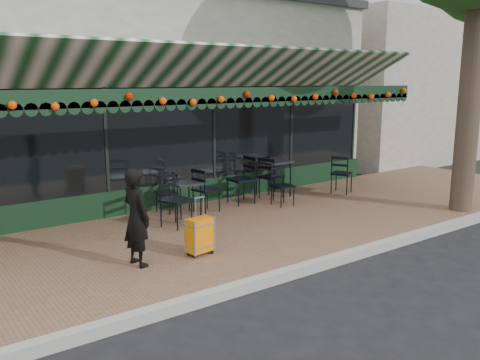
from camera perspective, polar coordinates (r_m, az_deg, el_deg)
ground at (r=7.35m, az=5.16°, el=-10.74°), size 80.00×80.00×0.00m
sidewalk at (r=8.83m, az=-3.46°, el=-6.37°), size 18.00×4.00×0.15m
curb at (r=7.27m, az=5.59°, el=-10.38°), size 18.00×0.16×0.15m
restaurant_building at (r=13.71m, az=-17.05°, el=8.79°), size 12.00×9.60×4.50m
neighbor_building_right at (r=21.88m, az=17.35°, el=9.86°), size 12.00×8.00×4.80m
woman at (r=7.27m, az=-11.55°, el=-4.14°), size 0.40×0.55×1.39m
suitcase at (r=7.67m, az=-4.52°, el=-6.24°), size 0.42×0.27×0.88m
cafe_table_a at (r=11.42m, az=3.79°, el=1.79°), size 0.65×0.65×0.80m
cafe_table_b at (r=9.81m, az=-6.23°, el=-0.63°), size 0.53×0.53×0.65m
chair_a_left at (r=10.72m, az=0.14°, el=0.01°), size 0.53×0.53×1.01m
chair_a_right at (r=11.23m, az=3.55°, el=0.29°), size 0.58×0.58×0.93m
chair_a_front at (r=10.59m, az=4.82°, el=-0.72°), size 0.42×0.42×0.81m
chair_a_extra at (r=11.96m, az=11.36°, el=0.68°), size 0.60×0.60×0.89m
chair_b_left at (r=10.03m, az=-8.23°, el=-1.49°), size 0.48×0.48×0.81m
chair_b_right at (r=10.05m, az=-3.83°, el=-1.12°), size 0.51×0.51×0.89m
chair_b_front at (r=9.10m, az=-7.19°, el=-2.34°), size 0.60×0.60×0.94m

